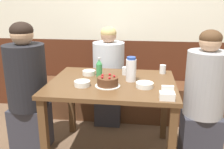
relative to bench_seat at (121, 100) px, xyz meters
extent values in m
cube|color=#4C2314|center=(0.00, 0.22, 0.25)|extent=(4.80, 0.04, 0.95)
cube|color=#56331E|center=(0.00, 0.00, 0.00)|extent=(2.44, 0.38, 0.46)
cube|color=brown|center=(0.00, -0.83, 0.50)|extent=(1.11, 0.87, 0.03)
cube|color=brown|center=(-0.51, -1.21, 0.13)|extent=(0.06, 0.06, 0.71)
cube|color=brown|center=(0.51, -1.21, 0.13)|extent=(0.06, 0.06, 0.71)
cube|color=brown|center=(-0.51, -0.45, 0.13)|extent=(0.06, 0.06, 0.71)
cube|color=brown|center=(0.51, -0.45, 0.13)|extent=(0.06, 0.06, 0.71)
cylinder|color=white|center=(-0.02, -0.96, 0.52)|extent=(0.21, 0.21, 0.01)
cylinder|color=#56331E|center=(-0.02, -0.96, 0.56)|extent=(0.18, 0.18, 0.07)
sphere|color=red|center=(-0.01, -0.90, 0.60)|extent=(0.02, 0.02, 0.02)
sphere|color=red|center=(-0.07, -0.93, 0.60)|extent=(0.02, 0.02, 0.02)
sphere|color=red|center=(-0.06, -0.99, 0.60)|extent=(0.02, 0.02, 0.02)
sphere|color=red|center=(0.00, -1.00, 0.60)|extent=(0.02, 0.02, 0.02)
sphere|color=red|center=(0.03, -0.95, 0.60)|extent=(0.02, 0.02, 0.02)
cylinder|color=white|center=(0.16, -0.79, 0.62)|extent=(0.09, 0.09, 0.20)
cylinder|color=#28479E|center=(0.16, -0.79, 0.73)|extent=(0.08, 0.08, 0.02)
cylinder|color=#388E4C|center=(-0.14, -0.70, 0.58)|extent=(0.06, 0.06, 0.12)
cone|color=#388E4C|center=(-0.14, -0.70, 0.67)|extent=(0.06, 0.06, 0.05)
cylinder|color=silver|center=(-0.14, -0.70, 0.70)|extent=(0.03, 0.03, 0.01)
cube|color=white|center=(0.45, -1.19, 0.55)|extent=(0.11, 0.08, 0.05)
cube|color=white|center=(0.45, -1.19, 0.60)|extent=(0.09, 0.03, 0.05)
cylinder|color=white|center=(-0.24, -0.98, 0.54)|extent=(0.14, 0.14, 0.04)
cylinder|color=white|center=(-0.25, -0.65, 0.54)|extent=(0.13, 0.13, 0.04)
cylinder|color=white|center=(0.29, -0.95, 0.54)|extent=(0.15, 0.15, 0.04)
cylinder|color=silver|center=(0.10, -0.60, 0.56)|extent=(0.07, 0.07, 0.08)
cylinder|color=silver|center=(0.46, -0.51, 0.56)|extent=(0.06, 0.06, 0.09)
cube|color=#33333D|center=(0.82, -0.77, 0.00)|extent=(0.34, 0.30, 0.45)
cylinder|color=#99999E|center=(0.82, -0.77, 0.51)|extent=(0.35, 0.35, 0.58)
sphere|color=tan|center=(0.82, -0.77, 0.88)|extent=(0.18, 0.18, 0.18)
ellipsoid|color=#4C331E|center=(0.82, -0.77, 0.91)|extent=(0.19, 0.19, 0.14)
cube|color=#33333D|center=(-0.82, -0.82, 0.00)|extent=(0.34, 0.30, 0.45)
cylinder|color=black|center=(-0.82, -0.82, 0.53)|extent=(0.37, 0.37, 0.61)
sphere|color=tan|center=(-0.82, -0.82, 0.92)|extent=(0.20, 0.20, 0.20)
ellipsoid|color=black|center=(-0.82, -0.82, 0.96)|extent=(0.21, 0.21, 0.15)
cube|color=#33333D|center=(-0.13, -0.14, 0.00)|extent=(0.30, 0.34, 0.45)
cylinder|color=silver|center=(-0.13, -0.14, 0.49)|extent=(0.36, 0.36, 0.53)
sphere|color=#A87A5B|center=(-0.13, -0.14, 0.83)|extent=(0.18, 0.18, 0.18)
ellipsoid|color=tan|center=(-0.13, -0.14, 0.86)|extent=(0.18, 0.18, 0.13)
camera|label=1|loc=(0.27, -2.92, 1.21)|focal=40.00mm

